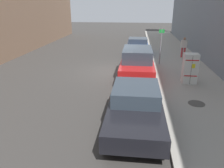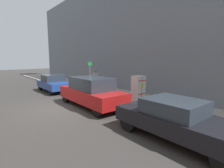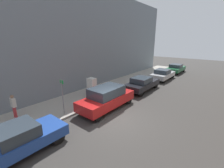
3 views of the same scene
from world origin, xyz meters
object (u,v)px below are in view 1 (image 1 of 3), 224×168
Objects in this scene: pedestrian_walking_far at (184,46)px; parked_suv_red at (137,62)px; street_sign_post at (161,44)px; parked_sedan_dark at (136,105)px; discarded_refrigerator at (190,68)px; parked_hatchback_blue at (138,47)px.

parked_suv_red is (3.62, 5.05, -0.14)m from pedestrian_walking_far.
street_sign_post reaches higher than parked_suv_red.
street_sign_post is 0.54× the size of parked_sedan_dark.
pedestrian_walking_far reaches higher than parked_sedan_dark.
street_sign_post reaches higher than pedestrian_walking_far.
street_sign_post is at bearing -72.31° from discarded_refrigerator.
discarded_refrigerator is 7.65m from parked_hatchback_blue.
street_sign_post is 1.58× the size of pedestrian_walking_far.
pedestrian_walking_far is 11.21m from parked_sedan_dark.
discarded_refrigerator is 6.22m from pedestrian_walking_far.
parked_suv_red reaches higher than parked_hatchback_blue.
pedestrian_walking_far is at bearing -125.65° from parked_suv_red.
pedestrian_walking_far is (-2.04, -2.34, -0.50)m from street_sign_post.
pedestrian_walking_far is at bearing -131.07° from street_sign_post.
pedestrian_walking_far is 0.33× the size of parked_suv_red.
parked_hatchback_blue is at bearing -90.00° from parked_sedan_dark.
parked_hatchback_blue is (2.80, -7.11, -0.20)m from discarded_refrigerator.
street_sign_post is (1.22, -3.82, 0.60)m from discarded_refrigerator.
discarded_refrigerator is 0.64× the size of street_sign_post.
parked_hatchback_blue is at bearing -68.51° from discarded_refrigerator.
discarded_refrigerator is 3.01m from parked_suv_red.
pedestrian_walking_far is (-0.82, -6.16, 0.10)m from discarded_refrigerator.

